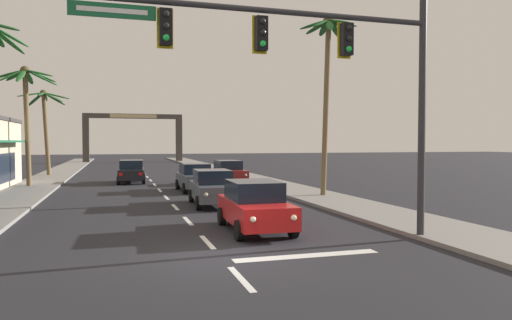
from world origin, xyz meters
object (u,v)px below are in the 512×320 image
Objects in this scene: sedan_oncoming_far at (132,171)px; palm_right_second at (328,62)px; sedan_parked_nearest_kerb at (228,172)px; traffic_signal_mast at (320,60)px; palm_left_third at (26,96)px; sedan_fifth_in_queue at (195,177)px; sedan_lead_at_stop_bar at (255,206)px; town_gateway_arch at (134,131)px; sedan_third_in_queue at (213,187)px; palm_left_farthest at (45,113)px.

palm_right_second reaches higher than sedan_oncoming_far.
sedan_oncoming_far is 7.22m from sedan_parked_nearest_kerb.
traffic_signal_mast is 1.32× the size of palm_left_third.
sedan_fifth_in_queue is at bearing 93.35° from traffic_signal_mast.
town_gateway_arch is (-1.87, 57.46, 3.74)m from sedan_lead_at_stop_bar.
town_gateway_arch reaches higher than sedan_parked_nearest_kerb.
traffic_signal_mast is at bearing -79.15° from sedan_oncoming_far.
palm_right_second is 0.68× the size of town_gateway_arch.
sedan_fifth_in_queue is 1.00× the size of sedan_parked_nearest_kerb.
palm_left_third reaches higher than sedan_parked_nearest_kerb.
town_gateway_arch is at bearing 91.86° from sedan_lead_at_stop_bar.
sedan_lead_at_stop_bar is at bearing -61.64° from palm_left_third.
sedan_third_in_queue is 9.35m from palm_right_second.
sedan_oncoming_far is at bearing 99.26° from sedan_lead_at_stop_bar.
palm_right_second is (6.35, -5.29, 6.46)m from sedan_fifth_in_queue.
palm_left_farthest reaches higher than traffic_signal_mast.
palm_left_third reaches higher than sedan_lead_at_stop_bar.
sedan_third_in_queue is 11.51m from sedan_parked_nearest_kerb.
sedan_parked_nearest_kerb is at bearing 84.02° from traffic_signal_mast.
palm_left_third is at bearing 118.36° from sedan_lead_at_stop_bar.
palm_right_second is (6.52, 8.20, 6.46)m from sedan_lead_at_stop_bar.
traffic_signal_mast is 2.32× the size of sedan_parked_nearest_kerb.
palm_left_third is at bearing -88.51° from palm_left_farthest.
town_gateway_arch is at bearing 92.84° from traffic_signal_mast.
palm_left_farthest is 29.28m from town_gateway_arch.
palm_right_second is (9.88, -12.43, 6.46)m from sedan_oncoming_far.
traffic_signal_mast is 34.14m from palm_left_farthest.
sedan_fifth_in_queue is 19.61m from palm_left_farthest.
palm_left_farthest is at bearing -106.69° from town_gateway_arch.
sedan_fifth_in_queue and sedan_oncoming_far have the same top height.
town_gateway_arch is at bearing 99.66° from palm_right_second.
sedan_third_in_queue is 1.00× the size of sedan_oncoming_far.
sedan_oncoming_far is at bearing 100.85° from traffic_signal_mast.
palm_left_third is at bearing 176.77° from sedan_parked_nearest_kerb.
sedan_lead_at_stop_bar is 0.60× the size of palm_left_farthest.
palm_left_farthest is (-10.27, 29.43, 4.63)m from sedan_lead_at_stop_bar.
sedan_third_in_queue is at bearing -49.89° from palm_left_third.
sedan_third_in_queue is at bearing -167.59° from palm_right_second.
sedan_third_in_queue is at bearing 90.69° from sedan_lead_at_stop_bar.
sedan_parked_nearest_kerb is at bearing 54.00° from sedan_fifth_in_queue.
palm_left_third is (-11.10, 21.26, 0.64)m from traffic_signal_mast.
sedan_fifth_in_queue is (-0.95, 16.25, -4.47)m from traffic_signal_mast.
traffic_signal_mast is 1.38× the size of palm_left_farthest.
palm_right_second is at bearing -71.22° from sedan_parked_nearest_kerb.
traffic_signal_mast is at bearing -86.65° from sedan_fifth_in_queue.
sedan_third_in_queue is 50.88m from town_gateway_arch.
sedan_third_in_queue and sedan_fifth_in_queue have the same top height.
palm_left_third is at bearing 153.72° from sedan_fifth_in_queue.
palm_left_third is (-10.15, 5.01, 5.10)m from sedan_fifth_in_queue.
palm_right_second is (3.25, -9.56, 6.46)m from sedan_parked_nearest_kerb.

